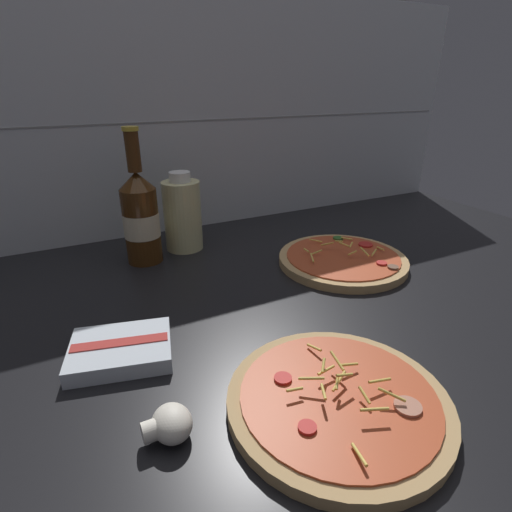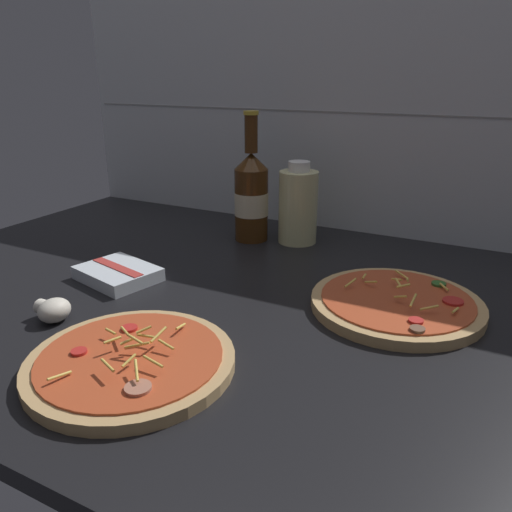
% 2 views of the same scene
% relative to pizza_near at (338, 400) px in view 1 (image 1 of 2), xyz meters
% --- Properties ---
extents(counter_slab, '(1.60, 0.90, 0.03)m').
position_rel_pizza_near_xyz_m(counter_slab, '(0.11, 0.26, -0.02)').
color(counter_slab, black).
rests_on(counter_slab, ground).
extents(tile_backsplash, '(1.60, 0.01, 0.60)m').
position_rel_pizza_near_xyz_m(tile_backsplash, '(0.11, 0.71, 0.27)').
color(tile_backsplash, silver).
rests_on(tile_backsplash, ground).
extents(pizza_near, '(0.27, 0.27, 0.05)m').
position_rel_pizza_near_xyz_m(pizza_near, '(0.00, 0.00, 0.00)').
color(pizza_near, tan).
rests_on(pizza_near, counter_slab).
extents(pizza_far, '(0.27, 0.27, 0.05)m').
position_rel_pizza_near_xyz_m(pizza_far, '(0.27, 0.33, 0.00)').
color(pizza_far, tan).
rests_on(pizza_far, counter_slab).
extents(beer_bottle, '(0.08, 0.08, 0.28)m').
position_rel_pizza_near_xyz_m(beer_bottle, '(-0.11, 0.54, 0.09)').
color(beer_bottle, '#47280F').
rests_on(beer_bottle, counter_slab).
extents(oil_bottle, '(0.09, 0.09, 0.18)m').
position_rel_pizza_near_xyz_m(oil_bottle, '(-0.01, 0.57, 0.07)').
color(oil_bottle, beige).
rests_on(oil_bottle, counter_slab).
extents(mushroom_left, '(0.05, 0.05, 0.04)m').
position_rel_pizza_near_xyz_m(mushroom_left, '(-0.19, 0.05, 0.01)').
color(mushroom_left, white).
rests_on(mushroom_left, counter_slab).
extents(dish_towel, '(0.16, 0.14, 0.03)m').
position_rel_pizza_near_xyz_m(dish_towel, '(-0.22, 0.22, 0.00)').
color(dish_towel, silver).
rests_on(dish_towel, counter_slab).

